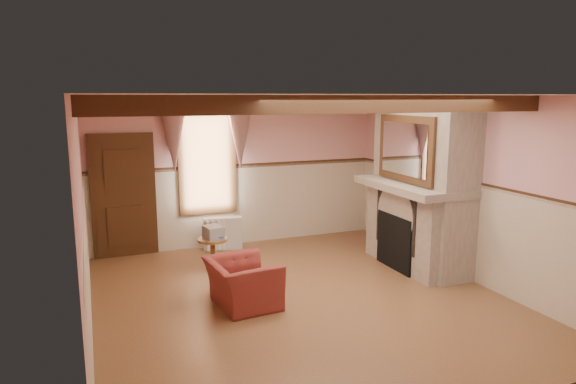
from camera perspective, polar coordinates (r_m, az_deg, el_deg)
name	(u,v)px	position (r m, az deg, el deg)	size (l,w,h in m)	color
floor	(300,298)	(7.36, 1.30, -11.69)	(5.50, 6.00, 0.01)	brown
ceiling	(300,95)	(6.81, 1.40, 10.68)	(5.50, 6.00, 0.01)	silver
wall_back	(238,171)	(9.74, -5.53, 2.32)	(5.50, 0.02, 2.80)	pink
wall_front	(442,268)	(4.43, 16.75, -8.07)	(5.50, 0.02, 2.80)	pink
wall_left	(82,218)	(6.42, -21.91, -2.66)	(0.02, 6.00, 2.80)	pink
wall_right	(463,187)	(8.39, 18.92, 0.48)	(0.02, 6.00, 2.80)	pink
wainscot	(300,247)	(7.11, 1.32, -6.08)	(5.50, 6.00, 1.50)	beige
chair_rail	(300,193)	(6.93, 1.35, -0.13)	(5.50, 6.00, 0.08)	black
firebox	(398,242)	(8.62, 12.13, -5.41)	(0.20, 0.95, 0.90)	black
armchair	(242,283)	(7.04, -5.08, -10.03)	(0.97, 0.84, 0.63)	maroon
side_table	(213,255)	(8.41, -8.35, -6.93)	(0.47, 0.47, 0.55)	brown
book_stack	(213,232)	(8.31, -8.30, -4.45)	(0.26, 0.32, 0.20)	#B7AD8C
radiator	(223,233)	(9.58, -7.27, -4.58)	(0.70, 0.18, 0.60)	silver
bowl	(423,182)	(8.34, 14.74, 1.10)	(0.36, 0.36, 0.09)	brown
mantel_clock	(395,172)	(8.98, 11.77, 2.23)	(0.14, 0.24, 0.20)	black
oil_lamp	(391,168)	(9.08, 11.34, 2.59)	(0.11, 0.11, 0.28)	gold
candle_red	(445,185)	(7.92, 17.04, 0.75)	(0.06, 0.06, 0.16)	maroon
jar_yellow	(437,185)	(8.05, 16.27, 0.80)	(0.06, 0.06, 0.12)	yellow
fireplace	(422,183)	(8.66, 14.72, 0.99)	(0.85, 2.00, 2.80)	gray
mantel	(413,186)	(8.56, 13.73, 0.66)	(1.05, 2.05, 0.12)	gray
overmantel_mirror	(405,149)	(8.37, 12.87, 4.70)	(0.06, 1.44, 1.04)	silver
door	(124,198)	(9.39, -17.80, -0.61)	(1.10, 0.10, 2.10)	black
window	(207,160)	(9.53, -8.98, 3.58)	(1.06, 0.08, 2.02)	white
window_drapes	(207,127)	(9.39, -8.96, 7.15)	(1.30, 0.14, 1.40)	gray
ceiling_beam_front	(343,104)	(5.72, 6.14, 9.66)	(5.50, 0.18, 0.20)	black
ceiling_beam_back	(270,102)	(7.93, -2.04, 9.93)	(5.50, 0.18, 0.20)	black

